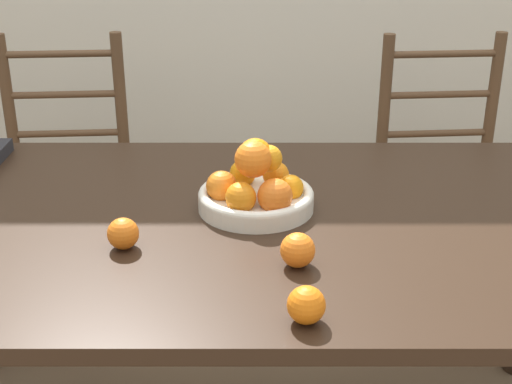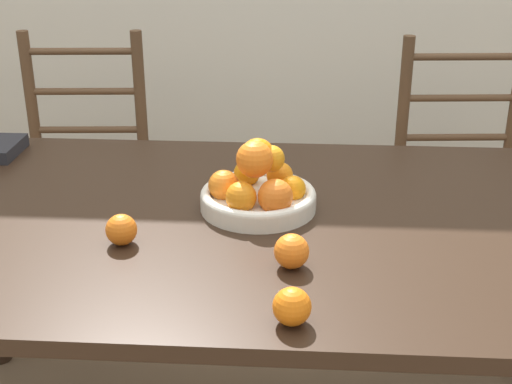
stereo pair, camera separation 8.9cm
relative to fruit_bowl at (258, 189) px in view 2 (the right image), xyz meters
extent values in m
cube|color=black|center=(-0.02, -0.04, -0.07)|extent=(1.84, 0.98, 0.03)
cylinder|color=silver|center=(0.00, 0.01, -0.03)|extent=(0.26, 0.26, 0.04)
torus|color=silver|center=(0.00, 0.01, -0.02)|extent=(0.26, 0.26, 0.02)
sphere|color=orange|center=(0.08, 0.00, 0.00)|extent=(0.06, 0.06, 0.06)
sphere|color=orange|center=(0.05, 0.07, 0.01)|extent=(0.06, 0.06, 0.06)
sphere|color=orange|center=(-0.03, 0.08, 0.01)|extent=(0.06, 0.06, 0.06)
sphere|color=orange|center=(-0.08, 0.00, 0.01)|extent=(0.07, 0.07, 0.07)
sphere|color=orange|center=(-0.03, -0.07, 0.01)|extent=(0.07, 0.07, 0.07)
sphere|color=orange|center=(0.04, -0.06, 0.01)|extent=(0.08, 0.08, 0.08)
sphere|color=orange|center=(0.03, 0.01, 0.07)|extent=(0.06, 0.06, 0.06)
sphere|color=orange|center=(0.00, 0.01, 0.08)|extent=(0.08, 0.08, 0.08)
sphere|color=orange|center=(-0.01, -0.02, 0.08)|extent=(0.08, 0.08, 0.08)
sphere|color=orange|center=(-0.27, -0.19, -0.02)|extent=(0.06, 0.06, 0.06)
sphere|color=orange|center=(0.08, -0.45, -0.02)|extent=(0.07, 0.07, 0.07)
sphere|color=orange|center=(0.08, -0.26, -0.02)|extent=(0.07, 0.07, 0.07)
cylinder|color=#513823|center=(-0.82, 0.51, -0.55)|extent=(0.04, 0.04, 0.46)
cylinder|color=#513823|center=(-0.44, 0.54, -0.55)|extent=(0.04, 0.04, 0.46)
cylinder|color=#513823|center=(-0.85, 0.87, -0.30)|extent=(0.04, 0.04, 0.96)
cylinder|color=#513823|center=(-0.47, 0.90, -0.30)|extent=(0.04, 0.04, 0.96)
cube|color=#513823|center=(-0.64, 0.71, -0.30)|extent=(0.45, 0.43, 0.04)
cylinder|color=#513823|center=(-0.66, 0.89, -0.17)|extent=(0.38, 0.05, 0.02)
cylinder|color=#513823|center=(-0.66, 0.89, -0.03)|extent=(0.38, 0.05, 0.02)
cylinder|color=#513823|center=(-0.66, 0.89, 0.11)|extent=(0.38, 0.05, 0.02)
cylinder|color=#513823|center=(0.47, 0.51, -0.55)|extent=(0.04, 0.04, 0.46)
cylinder|color=#513823|center=(0.44, 0.87, -0.30)|extent=(0.04, 0.04, 0.96)
cylinder|color=#513823|center=(0.82, 0.90, -0.30)|extent=(0.04, 0.04, 0.96)
cube|color=#513823|center=(0.64, 0.71, -0.30)|extent=(0.45, 0.43, 0.04)
cylinder|color=#513823|center=(0.63, 0.89, -0.17)|extent=(0.38, 0.06, 0.02)
cylinder|color=#513823|center=(0.63, 0.89, -0.03)|extent=(0.38, 0.06, 0.02)
cylinder|color=#513823|center=(0.63, 0.89, 0.11)|extent=(0.38, 0.06, 0.02)
camera|label=1|loc=(0.00, -1.47, 0.63)|focal=50.00mm
camera|label=2|loc=(0.09, -1.47, 0.63)|focal=50.00mm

